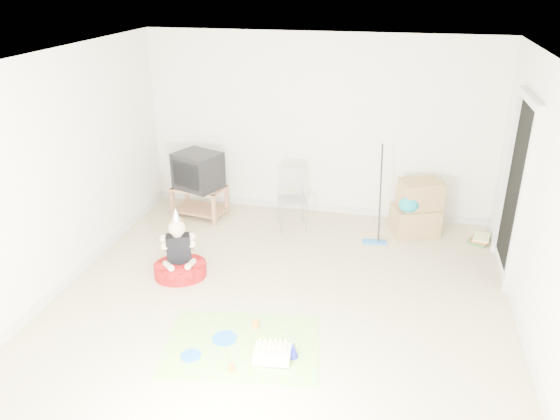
% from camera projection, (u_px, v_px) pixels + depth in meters
% --- Properties ---
extents(ground, '(5.00, 5.00, 0.00)m').
position_uv_depth(ground, '(281.00, 299.00, 6.05)').
color(ground, beige).
rests_on(ground, ground).
extents(doorway_recess, '(0.02, 0.90, 2.05)m').
position_uv_depth(doorway_recess, '(516.00, 192.00, 6.22)').
color(doorway_recess, black).
rests_on(doorway_recess, ground).
extents(tv_stand, '(0.80, 0.57, 0.46)m').
position_uv_depth(tv_stand, '(200.00, 199.00, 7.97)').
color(tv_stand, '#956343').
rests_on(tv_stand, ground).
extents(crt_tv, '(0.75, 0.69, 0.52)m').
position_uv_depth(crt_tv, '(198.00, 171.00, 7.78)').
color(crt_tv, black).
rests_on(crt_tv, tv_stand).
extents(folding_chair, '(0.49, 0.48, 0.87)m').
position_uv_depth(folding_chair, '(292.00, 200.00, 7.54)').
color(folding_chair, '#99999F').
rests_on(folding_chair, ground).
extents(cardboard_boxes, '(0.72, 0.65, 0.76)m').
position_uv_depth(cardboard_boxes, '(417.00, 209.00, 7.42)').
color(cardboard_boxes, '#A88651').
rests_on(cardboard_boxes, ground).
extents(floor_mop, '(0.33, 0.42, 1.27)m').
position_uv_depth(floor_mop, '(375.00, 226.00, 7.18)').
color(floor_mop, blue).
rests_on(floor_mop, ground).
extents(book_pile, '(0.32, 0.35, 0.10)m').
position_uv_depth(book_pile, '(480.00, 239.00, 7.30)').
color(book_pile, '#246D32').
rests_on(book_pile, ground).
extents(seated_woman, '(0.80, 0.80, 0.89)m').
position_uv_depth(seated_woman, '(180.00, 262.00, 6.43)').
color(seated_woman, '#A30F10').
rests_on(seated_woman, ground).
extents(party_mat, '(1.64, 1.29, 0.01)m').
position_uv_depth(party_mat, '(242.00, 345.00, 5.31)').
color(party_mat, '#FF35A0').
rests_on(party_mat, ground).
extents(birthday_cake, '(0.37, 0.31, 0.16)m').
position_uv_depth(birthday_cake, '(272.00, 355.00, 5.10)').
color(birthday_cake, white).
rests_on(birthday_cake, party_mat).
extents(blue_plate_near, '(0.26, 0.26, 0.01)m').
position_uv_depth(blue_plate_near, '(225.00, 338.00, 5.39)').
color(blue_plate_near, blue).
rests_on(blue_plate_near, party_mat).
extents(blue_plate_far, '(0.25, 0.25, 0.01)m').
position_uv_depth(blue_plate_far, '(191.00, 355.00, 5.15)').
color(blue_plate_far, blue).
rests_on(blue_plate_far, party_mat).
extents(orange_cup_near, '(0.09, 0.09, 0.08)m').
position_uv_depth(orange_cup_near, '(256.00, 324.00, 5.55)').
color(orange_cup_near, orange).
rests_on(orange_cup_near, party_mat).
extents(orange_cup_far, '(0.07, 0.07, 0.07)m').
position_uv_depth(orange_cup_far, '(231.00, 368.00, 4.95)').
color(orange_cup_far, orange).
rests_on(orange_cup_far, party_mat).
extents(blue_party_hat, '(0.14, 0.14, 0.15)m').
position_uv_depth(blue_party_hat, '(293.00, 350.00, 5.11)').
color(blue_party_hat, '#1C22C6').
rests_on(blue_party_hat, party_mat).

